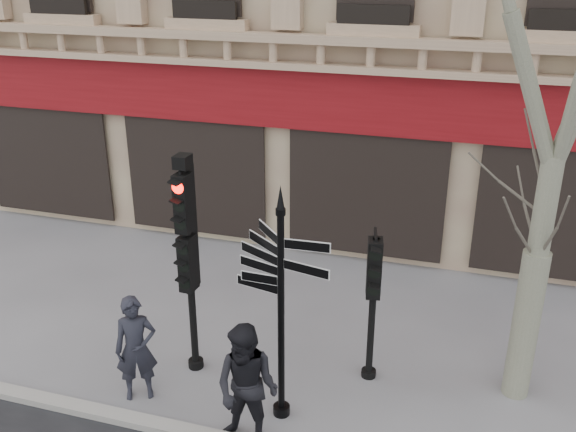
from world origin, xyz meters
name	(u,v)px	position (x,y,z in m)	size (l,w,h in m)	color
ground	(304,394)	(0.00, 0.00, 0.00)	(80.00, 80.00, 0.00)	slate
fingerpost	(281,268)	(-0.20, -0.55, 2.48)	(2.01, 2.01, 3.69)	black
traffic_signal_main	(188,240)	(-1.94, 0.15, 2.35)	(0.43, 0.32, 3.73)	black
traffic_signal_secondary	(374,283)	(0.89, 0.75, 1.74)	(0.47, 0.38, 2.50)	black
pedestrian_a	(136,349)	(-2.46, -0.78, 0.87)	(0.64, 0.42, 1.75)	black
pedestrian_b	(247,389)	(-0.46, -1.30, 0.97)	(0.94, 0.73, 1.93)	black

